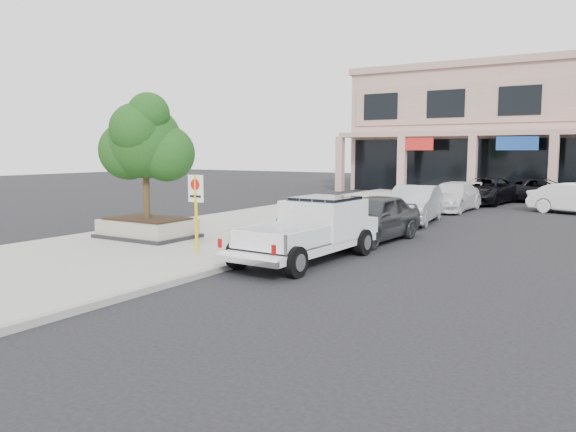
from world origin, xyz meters
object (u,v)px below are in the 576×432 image
object	(u,v)px
curb_car_c	(452,197)
curb_car_d	(485,191)
curb_car_a	(372,218)
lot_car_d	(544,191)
planter_tree	(151,142)
no_parking_sign	(196,203)
pickup_truck	(306,230)
planter	(148,228)
curb_car_b	(414,204)

from	to	relation	value
curb_car_c	curb_car_d	xyz separation A→B (m)	(0.59, 4.81, 0.04)
curb_car_a	lot_car_d	xyz separation A→B (m)	(3.06, 18.72, -0.09)
planter_tree	curb_car_a	distance (m)	7.98
curb_car_d	curb_car_c	bearing A→B (deg)	-89.77
curb_car_a	planter_tree	bearing A→B (deg)	-143.69
no_parking_sign	pickup_truck	distance (m)	3.24
no_parking_sign	pickup_truck	size ratio (longest dim) A/B	0.41
pickup_truck	planter	bearing A→B (deg)	-178.78
no_parking_sign	lot_car_d	bearing A→B (deg)	76.09
planter_tree	curb_car_c	xyz separation A→B (m)	(5.98, 15.40, -2.68)
planter_tree	curb_car_c	world-z (taller)	planter_tree
planter	planter_tree	size ratio (longest dim) A/B	0.80
pickup_truck	curb_car_c	world-z (taller)	pickup_truck
pickup_truck	curb_car_b	xyz separation A→B (m)	(-0.28, 9.87, -0.08)
planter_tree	lot_car_d	world-z (taller)	planter_tree
planter	no_parking_sign	size ratio (longest dim) A/B	1.39
curb_car_a	lot_car_d	distance (m)	18.97
curb_car_b	curb_car_c	xyz separation A→B (m)	(0.01, 5.83, -0.07)
pickup_truck	curb_car_d	bearing A→B (deg)	91.66
planter_tree	curb_car_a	size ratio (longest dim) A/B	0.83
curb_car_a	planter	bearing A→B (deg)	-143.25
curb_car_b	curb_car_c	distance (m)	5.83
planter	curb_car_c	world-z (taller)	curb_car_c
no_parking_sign	curb_car_d	bearing A→B (deg)	81.75
planter_tree	lot_car_d	xyz separation A→B (m)	(9.45, 22.74, -2.68)
curb_car_c	no_parking_sign	bearing A→B (deg)	-96.54
planter_tree	curb_car_b	xyz separation A→B (m)	(5.98, 9.57, -2.61)
no_parking_sign	curb_car_c	xyz separation A→B (m)	(2.58, 17.06, -0.90)
curb_car_a	curb_car_d	bearing A→B (deg)	93.48
planter_tree	lot_car_d	size ratio (longest dim) A/B	0.76
lot_car_d	curb_car_d	bearing A→B (deg)	136.41
planter	curb_car_d	size ratio (longest dim) A/B	0.57
curb_car_d	lot_car_d	bearing A→B (deg)	48.66
curb_car_b	lot_car_d	bearing A→B (deg)	68.20
curb_car_a	curb_car_c	bearing A→B (deg)	96.18
curb_car_b	curb_car_d	distance (m)	10.65
planter	no_parking_sign	world-z (taller)	no_parking_sign
curb_car_d	lot_car_d	size ratio (longest dim) A/B	1.06
planter	no_parking_sign	distance (m)	4.02
curb_car_d	planter_tree	bearing A→B (deg)	-100.78
pickup_truck	curb_car_d	size ratio (longest dim) A/B	1.01
no_parking_sign	curb_car_b	distance (m)	11.55
planter	planter_tree	bearing A→B (deg)	48.97
pickup_truck	curb_car_a	world-z (taller)	pickup_truck
curb_car_c	curb_car_d	world-z (taller)	curb_car_d
planter	planter_tree	world-z (taller)	planter_tree
curb_car_d	curb_car_a	bearing A→B (deg)	-83.41
curb_car_a	lot_car_d	size ratio (longest dim) A/B	0.92
curb_car_b	no_parking_sign	bearing A→B (deg)	-109.93
curb_car_c	curb_car_d	distance (m)	4.84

